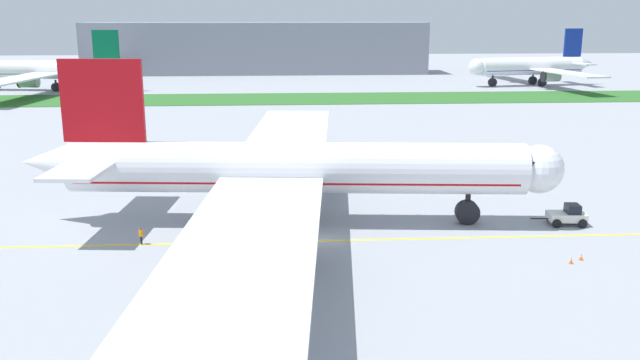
% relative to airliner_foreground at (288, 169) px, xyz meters
% --- Properties ---
extents(ground_plane, '(600.00, 600.00, 0.00)m').
position_rel_airliner_foreground_xyz_m(ground_plane, '(3.06, -5.98, -5.73)').
color(ground_plane, '#9399A0').
rests_on(ground_plane, ground).
extents(apron_taxi_line, '(280.00, 0.36, 0.01)m').
position_rel_airliner_foreground_xyz_m(apron_taxi_line, '(3.06, -6.14, -5.72)').
color(apron_taxi_line, yellow).
rests_on(apron_taxi_line, ground).
extents(grass_median_strip, '(320.00, 24.00, 0.10)m').
position_rel_airliner_foreground_xyz_m(grass_median_strip, '(3.06, 104.46, -5.68)').
color(grass_median_strip, '#2D6628').
rests_on(grass_median_strip, ground).
extents(airliner_foreground, '(55.69, 89.59, 16.86)m').
position_rel_airliner_foreground_xyz_m(airliner_foreground, '(0.00, 0.00, 0.00)').
color(airliner_foreground, white).
rests_on(airliner_foreground, ground).
extents(pushback_tug, '(5.62, 2.82, 2.17)m').
position_rel_airliner_foreground_xyz_m(pushback_tug, '(28.78, -2.59, -4.74)').
color(pushback_tug, white).
rests_on(pushback_tug, ground).
extents(ground_crew_wingwalker_port, '(0.56, 0.41, 1.70)m').
position_rel_airliner_foreground_xyz_m(ground_crew_wingwalker_port, '(-8.42, -14.72, -4.69)').
color(ground_crew_wingwalker_port, black).
rests_on(ground_crew_wingwalker_port, ground).
extents(ground_crew_marshaller_front, '(0.44, 0.50, 1.65)m').
position_rel_airliner_foreground_xyz_m(ground_crew_marshaller_front, '(-14.03, -6.02, -4.73)').
color(ground_crew_marshaller_front, black).
rests_on(ground_crew_marshaller_front, ground).
extents(traffic_cone_near_nose, '(0.36, 0.36, 0.58)m').
position_rel_airliner_foreground_xyz_m(traffic_cone_near_nose, '(25.70, -12.76, -5.45)').
color(traffic_cone_near_nose, '#F2590C').
rests_on(traffic_cone_near_nose, ground).
extents(traffic_cone_port_wing, '(0.36, 0.36, 0.58)m').
position_rel_airliner_foreground_xyz_m(traffic_cone_port_wing, '(24.44, -13.56, -5.45)').
color(traffic_cone_port_wing, '#F2590C').
rests_on(traffic_cone_port_wing, ground).
extents(service_truck_baggage_loader, '(6.00, 4.39, 2.87)m').
position_rel_airliner_foreground_xyz_m(service_truck_baggage_loader, '(-1.02, 51.98, -4.17)').
color(service_truck_baggage_loader, yellow).
rests_on(service_truck_baggage_loader, ground).
extents(parked_airliner_far_centre, '(50.10, 79.75, 16.77)m').
position_rel_airliner_foreground_xyz_m(parked_airliner_far_centre, '(-64.25, 127.89, -0.04)').
color(parked_airliner_far_centre, white).
rests_on(parked_airliner_far_centre, ground).
extents(parked_airliner_far_right, '(40.92, 63.04, 16.75)m').
position_rel_airliner_foreground_xyz_m(parked_airliner_far_right, '(75.63, 132.24, -0.06)').
color(parked_airliner_far_right, white).
rests_on(parked_airliner_far_right, ground).
extents(terminal_building, '(120.75, 20.00, 18.00)m').
position_rel_airliner_foreground_xyz_m(terminal_building, '(-7.74, 180.10, 3.27)').
color(terminal_building, gray).
rests_on(terminal_building, ground).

